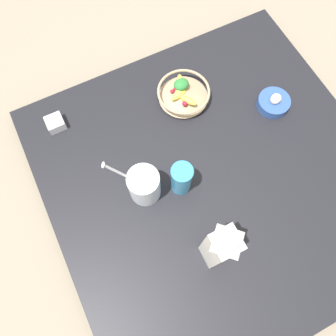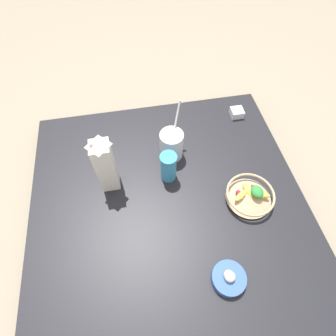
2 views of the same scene
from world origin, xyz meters
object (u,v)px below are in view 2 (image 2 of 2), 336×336
(fruit_bowl, at_px, (250,195))
(milk_carton, at_px, (105,164))
(yogurt_tub, at_px, (171,144))
(garlic_bowl, at_px, (229,278))
(spice_jar, at_px, (237,113))
(drinking_cup, at_px, (168,167))

(fruit_bowl, xyz_separation_m, milk_carton, (-0.17, -0.54, 0.12))
(yogurt_tub, xyz_separation_m, garlic_bowl, (0.56, 0.09, -0.05))
(milk_carton, height_order, spice_jar, milk_carton)
(fruit_bowl, distance_m, yogurt_tub, 0.39)
(milk_carton, bearing_deg, spice_jar, 113.90)
(yogurt_tub, bearing_deg, fruit_bowl, 43.69)
(drinking_cup, height_order, spice_jar, drinking_cup)
(yogurt_tub, height_order, drinking_cup, yogurt_tub)
(milk_carton, distance_m, drinking_cup, 0.25)
(yogurt_tub, bearing_deg, garlic_bowl, 9.21)
(milk_carton, bearing_deg, garlic_bowl, 38.96)
(fruit_bowl, distance_m, milk_carton, 0.58)
(milk_carton, bearing_deg, yogurt_tub, 110.79)
(yogurt_tub, relative_size, drinking_cup, 1.65)
(milk_carton, distance_m, garlic_bowl, 0.60)
(fruit_bowl, height_order, yogurt_tub, yogurt_tub)
(fruit_bowl, bearing_deg, milk_carton, -107.76)
(spice_jar, distance_m, garlic_bowl, 0.79)
(fruit_bowl, xyz_separation_m, yogurt_tub, (-0.28, -0.27, 0.04))
(yogurt_tub, xyz_separation_m, drinking_cup, (0.11, -0.03, 0.00))
(milk_carton, bearing_deg, fruit_bowl, 72.24)
(fruit_bowl, height_order, garlic_bowl, fruit_bowl)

